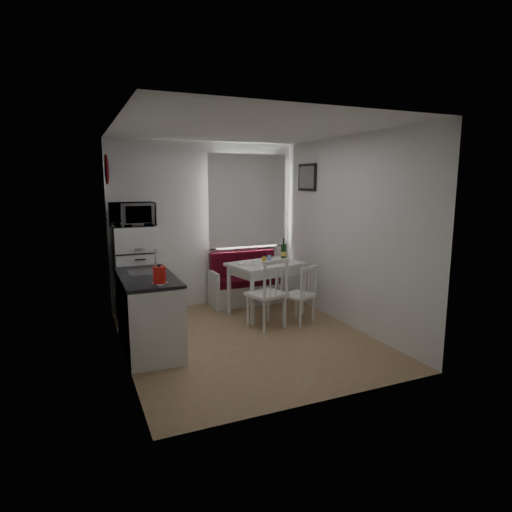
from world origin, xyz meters
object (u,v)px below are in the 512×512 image
Objects in this scene: kitchen_counter at (148,312)px; chair_right at (302,289)px; chair_left at (270,286)px; dining_table at (266,269)px; wine_bottle at (284,249)px; bench at (246,287)px; fridge at (135,273)px; kettle at (159,275)px; microwave at (132,214)px.

kitchen_counter reaches higher than chair_right.
chair_left is (1.61, 0.04, 0.15)m from kitchen_counter.
chair_right reaches higher than dining_table.
wine_bottle is (0.10, 0.76, 0.45)m from chair_right.
bench is 1.00× the size of dining_table.
chair_left is (-0.25, -0.67, -0.10)m from dining_table.
kitchen_counter is at bearing -142.98° from bench.
fridge is 2.25m from wine_bottle.
chair_left reaches higher than dining_table.
kitchen_counter reaches higher than chair_left.
chair_right is at bearing 16.01° from kettle.
chair_right is (0.25, -0.66, -0.18)m from dining_table.
microwave reaches higher than bench.
kettle is at bearing -84.72° from kitchen_counter.
fridge reaches higher than chair_left.
wine_bottle is at bearing -9.93° from microwave.
microwave reaches higher than wine_bottle.
dining_table is 1.92m from fridge.
fridge reaches higher than bench.
chair_left is 2.53× the size of kettle.
kitchen_counter is 2.20× the size of microwave.
bench is 2.67m from kettle.
wine_bottle is (2.16, 1.35, -0.05)m from kettle.
chair_left is 0.51m from chair_right.
microwave is at bearing 126.07° from chair_right.
chair_left is 0.93× the size of microwave.
microwave reaches higher than fridge.
dining_table is at bearing -164.05° from wine_bottle.
fridge is (-2.09, 1.19, 0.17)m from chair_right.
kitchen_counter is 1.27m from fridge.
kitchen_counter reaches higher than dining_table.
kitchen_counter reaches higher than bench.
chair_left is 1.60× the size of wine_bottle.
bench is 2.30× the size of chair_right.
dining_table is 0.86× the size of fridge.
chair_right is 2.33× the size of kettle.
kitchen_counter is 1.61m from microwave.
kitchen_counter is at bearing -159.85° from wine_bottle.
chair_left is 2.17m from microwave.
kitchen_counter is 0.77m from kettle.
dining_table is (0.07, -0.64, 0.42)m from bench.
kitchen_counter is at bearing -90.90° from fridge.
bench is 1.36m from chair_left.
kitchen_counter is at bearing 95.28° from kettle.
wine_bottle is (2.19, -0.43, 0.28)m from fridge.
kettle is at bearing -132.72° from bench.
bench is 1.82m from fridge.
bench is 5.36× the size of kettle.
fridge is 6.20× the size of kettle.
kettle reaches higher than bench.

